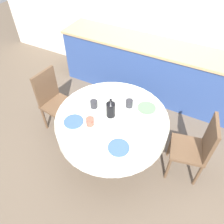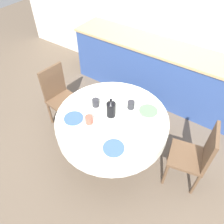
% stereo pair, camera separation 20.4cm
% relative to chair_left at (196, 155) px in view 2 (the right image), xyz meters
% --- Properties ---
extents(ground_plane, '(12.00, 12.00, 0.00)m').
position_rel_chair_left_xyz_m(ground_plane, '(-0.99, -0.22, -0.52)').
color(ground_plane, brown).
extents(wall_back, '(7.00, 0.05, 2.60)m').
position_rel_chair_left_xyz_m(wall_back, '(-0.99, 1.64, 0.78)').
color(wall_back, silver).
rests_on(wall_back, ground_plane).
extents(kitchen_counter, '(3.24, 0.64, 0.94)m').
position_rel_chair_left_xyz_m(kitchen_counter, '(-0.99, 1.30, -0.05)').
color(kitchen_counter, '#2D4784').
rests_on(kitchen_counter, ground_plane).
extents(dining_table, '(1.34, 1.34, 0.75)m').
position_rel_chair_left_xyz_m(dining_table, '(-0.99, -0.22, 0.11)').
color(dining_table, tan).
rests_on(dining_table, ground_plane).
extents(chair_left, '(0.48, 0.48, 0.95)m').
position_rel_chair_left_xyz_m(chair_left, '(0.00, 0.00, 0.00)').
color(chair_left, brown).
rests_on(chair_left, ground_plane).
extents(chair_right, '(0.44, 0.44, 0.95)m').
position_rel_chair_left_xyz_m(chair_right, '(-2.00, -0.11, 0.00)').
color(chair_right, brown).
rests_on(chair_right, ground_plane).
extents(plate_near_left, '(0.22, 0.22, 0.01)m').
position_rel_chair_left_xyz_m(plate_near_left, '(-1.34, -0.50, 0.24)').
color(plate_near_left, '#3856AD').
rests_on(plate_near_left, dining_table).
extents(cup_near_left, '(0.09, 0.09, 0.10)m').
position_rel_chair_left_xyz_m(cup_near_left, '(-1.15, -0.45, 0.28)').
color(cup_near_left, '#CC4C3D').
rests_on(cup_near_left, dining_table).
extents(plate_near_right, '(0.22, 0.22, 0.01)m').
position_rel_chair_left_xyz_m(plate_near_right, '(-0.72, -0.58, 0.24)').
color(plate_near_right, '#3856AD').
rests_on(plate_near_right, dining_table).
extents(cup_near_right, '(0.09, 0.09, 0.10)m').
position_rel_chair_left_xyz_m(cup_near_right, '(-0.76, -0.38, 0.28)').
color(cup_near_right, white).
rests_on(cup_near_right, dining_table).
extents(plate_far_left, '(0.22, 0.22, 0.01)m').
position_rel_chair_left_xyz_m(plate_far_left, '(-1.36, 0.02, 0.24)').
color(plate_far_left, white).
rests_on(plate_far_left, dining_table).
extents(cup_far_left, '(0.09, 0.09, 0.10)m').
position_rel_chair_left_xyz_m(cup_far_left, '(-1.26, -0.18, 0.28)').
color(cup_far_left, '#28282D').
rests_on(cup_far_left, dining_table).
extents(plate_far_right, '(0.22, 0.22, 0.01)m').
position_rel_chair_left_xyz_m(plate_far_right, '(-0.68, 0.10, 0.24)').
color(plate_far_right, '#5BA85B').
rests_on(plate_far_right, dining_table).
extents(cup_far_right, '(0.09, 0.09, 0.10)m').
position_rel_chair_left_xyz_m(cup_far_right, '(-0.89, 0.03, 0.28)').
color(cup_far_right, '#28282D').
rests_on(cup_far_right, dining_table).
extents(coffee_carafe, '(0.10, 0.10, 0.26)m').
position_rel_chair_left_xyz_m(coffee_carafe, '(-1.01, -0.21, 0.35)').
color(coffee_carafe, black).
rests_on(coffee_carafe, dining_table).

